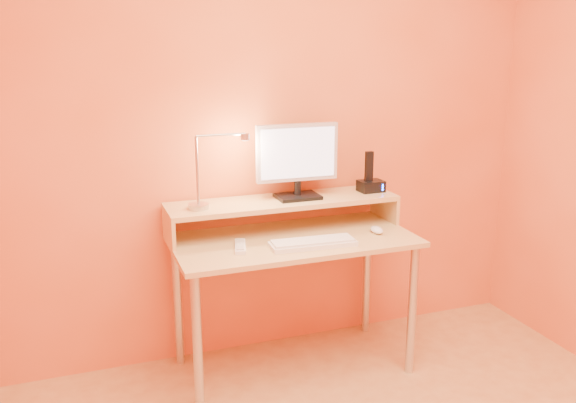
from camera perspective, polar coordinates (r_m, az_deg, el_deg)
name	(u,v)px	position (r m, az deg, el deg)	size (l,w,h in m)	color
wall_back	(272,123)	(3.20, -1.49, 7.34)	(3.00, 0.04, 2.50)	#EF7D4C
desk_leg_fl	(198,347)	(2.81, -8.49, -13.33)	(0.04, 0.04, 0.69)	silver
desk_leg_fr	(412,310)	(3.18, 11.58, -9.99)	(0.04, 0.04, 0.69)	silver
desk_leg_bl	(178,303)	(3.26, -10.32, -9.34)	(0.04, 0.04, 0.69)	silver
desk_leg_br	(367,276)	(3.58, 7.40, -6.92)	(0.04, 0.04, 0.69)	silver
desk_lower	(293,240)	(3.03, 0.51, -3.64)	(1.20, 0.60, 0.03)	tan
shelf_riser_left	(169,228)	(3.00, -11.14, -2.49)	(0.02, 0.30, 0.14)	tan
shelf_riser_right	(384,206)	(3.38, 9.04, -0.45)	(0.02, 0.30, 0.14)	tan
desk_shelf	(283,202)	(3.12, -0.45, -0.03)	(1.20, 0.30, 0.03)	tan
monitor_foot	(298,196)	(3.14, 0.91, 0.48)	(0.22, 0.16, 0.02)	black
monitor_neck	(298,188)	(3.13, 0.91, 1.26)	(0.04, 0.04, 0.07)	black
monitor_panel	(297,152)	(3.10, 0.86, 4.63)	(0.43, 0.04, 0.29)	silver
monitor_back	(295,152)	(3.12, 0.71, 4.70)	(0.39, 0.01, 0.25)	black
monitor_screen	(298,153)	(3.08, 0.98, 4.57)	(0.39, 0.00, 0.25)	white
lamp_base	(199,206)	(2.97, -8.40, -0.46)	(0.10, 0.10, 0.03)	silver
lamp_post	(197,171)	(2.93, -8.53, 2.89)	(0.01, 0.01, 0.33)	silver
lamp_arm	(221,135)	(2.92, -6.34, 6.24)	(0.01, 0.01, 0.24)	silver
lamp_head	(245,137)	(2.96, -4.06, 6.09)	(0.04, 0.04, 0.03)	silver
lamp_bulb	(245,140)	(2.96, -4.05, 5.79)	(0.03, 0.03, 0.00)	#FFEAC6
phone_dock	(371,186)	(3.31, 7.79, 1.45)	(0.13, 0.10, 0.06)	black
phone_handset	(369,166)	(3.28, 7.62, 3.30)	(0.04, 0.03, 0.16)	black
phone_led	(383,187)	(3.28, 8.89, 1.32)	(0.01, 0.00, 0.04)	blue
keyboard	(313,244)	(2.90, 2.35, -3.99)	(0.41, 0.13, 0.02)	white
mouse	(377,230)	(3.13, 8.33, -2.65)	(0.06, 0.10, 0.03)	white
remote_control	(240,247)	(2.88, -4.51, -4.25)	(0.05, 0.18, 0.02)	white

